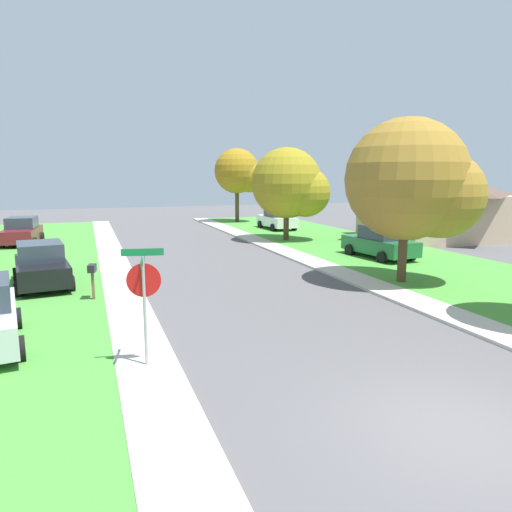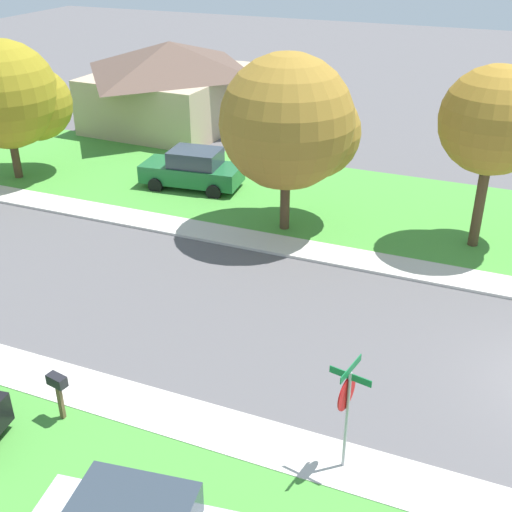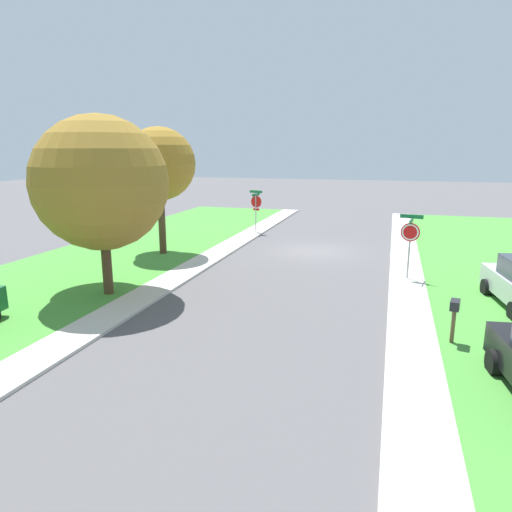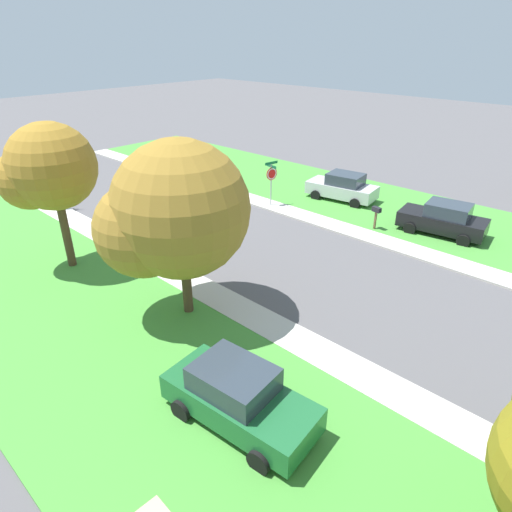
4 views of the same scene
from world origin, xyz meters
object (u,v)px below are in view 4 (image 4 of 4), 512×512
object	(u,v)px
stop_sign_near_corner	(52,180)
tree_across_right	(46,170)
tree_corner_large	(171,215)
car_black_near_corner	(443,219)
mailbox	(376,212)
stop_sign_far_corner	(271,176)
car_silver_behind_trees	(343,187)
car_green_across_road	(238,397)

from	to	relation	value
stop_sign_near_corner	tree_across_right	world-z (taller)	tree_across_right
tree_corner_large	car_black_near_corner	bearing A→B (deg)	162.87
tree_across_right	mailbox	distance (m)	15.99
stop_sign_far_corner	car_silver_behind_trees	world-z (taller)	stop_sign_far_corner
tree_corner_large	mailbox	world-z (taller)	tree_corner_large
car_black_near_corner	car_silver_behind_trees	bearing A→B (deg)	-98.06
mailbox	stop_sign_near_corner	bearing A→B (deg)	-56.42
stop_sign_near_corner	stop_sign_far_corner	size ratio (longest dim) A/B	1.00
car_silver_behind_trees	stop_sign_near_corner	bearing A→B (deg)	-41.44
stop_sign_far_corner	tree_corner_large	bearing A→B (deg)	24.66
stop_sign_near_corner	car_silver_behind_trees	xyz separation A→B (m)	(-13.06, 11.53, -1.00)
stop_sign_far_corner	car_silver_behind_trees	xyz separation A→B (m)	(-3.86, 2.59, -1.01)
car_silver_behind_trees	car_black_near_corner	distance (m)	6.87
stop_sign_near_corner	car_black_near_corner	size ratio (longest dim) A/B	0.62
car_black_near_corner	tree_corner_large	bearing A→B (deg)	-17.13
tree_across_right	tree_corner_large	distance (m)	6.85
stop_sign_near_corner	car_green_across_road	world-z (taller)	stop_sign_near_corner
stop_sign_near_corner	car_black_near_corner	world-z (taller)	stop_sign_near_corner
tree_corner_large	stop_sign_near_corner	bearing A→B (deg)	-97.57
tree_across_right	tree_corner_large	bearing A→B (deg)	99.99
mailbox	tree_across_right	bearing A→B (deg)	-31.48
car_silver_behind_trees	car_black_near_corner	world-z (taller)	same
stop_sign_near_corner	car_green_across_road	xyz separation A→B (m)	(4.04, 19.35, -1.00)
stop_sign_near_corner	car_silver_behind_trees	world-z (taller)	stop_sign_near_corner
stop_sign_near_corner	mailbox	bearing A→B (deg)	123.58
car_silver_behind_trees	tree_across_right	distance (m)	17.05
stop_sign_near_corner	mailbox	xyz separation A→B (m)	(-10.26, 15.45, -0.87)
tree_across_right	stop_sign_near_corner	bearing A→B (deg)	-112.67
stop_sign_far_corner	mailbox	distance (m)	6.64
stop_sign_far_corner	car_silver_behind_trees	size ratio (longest dim) A/B	0.61
stop_sign_near_corner	tree_corner_large	world-z (taller)	tree_corner_large
car_black_near_corner	tree_across_right	world-z (taller)	tree_across_right
stop_sign_far_corner	car_black_near_corner	world-z (taller)	stop_sign_far_corner
stop_sign_near_corner	car_green_across_road	size ratio (longest dim) A/B	0.62
stop_sign_near_corner	stop_sign_far_corner	world-z (taller)	same
car_green_across_road	stop_sign_far_corner	bearing A→B (deg)	-141.85
car_silver_behind_trees	tree_across_right	size ratio (longest dim) A/B	0.70
stop_sign_near_corner	tree_corner_large	size ratio (longest dim) A/B	0.42
car_silver_behind_trees	stop_sign_far_corner	bearing A→B (deg)	-33.86
car_green_across_road	mailbox	world-z (taller)	car_green_across_road
car_silver_behind_trees	car_green_across_road	bearing A→B (deg)	24.56
car_green_across_road	car_black_near_corner	bearing A→B (deg)	-176.40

